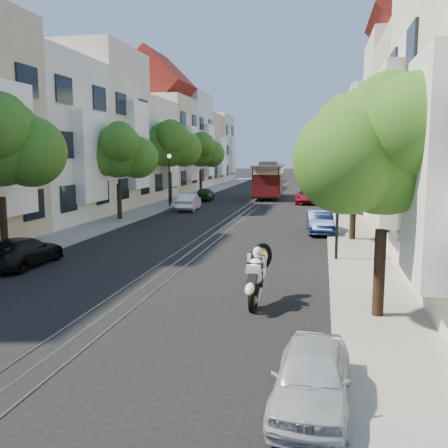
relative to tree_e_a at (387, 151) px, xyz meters
The scene contains 27 objects.
ground 32.17m from the tree_e_a, 103.17° to the left, with size 200.00×200.00×0.00m, color black.
sidewalk_east 31.33m from the tree_e_a, 90.02° to the left, with size 2.50×80.00×0.12m, color gray.
sidewalk_west 34.52m from the tree_e_a, 115.07° to the left, with size 2.50×80.00×0.12m, color gray.
rail_left 32.29m from the tree_e_a, 104.13° to the left, with size 0.06×80.00×0.02m, color gray.
rail_slot 32.16m from the tree_e_a, 103.17° to the left, with size 0.06×80.00×0.02m, color gray.
rail_right 32.04m from the tree_e_a, 102.21° to the left, with size 0.06×80.00×0.02m, color gray.
lane_line 32.16m from the tree_e_a, 103.17° to the left, with size 0.08×80.00×0.01m, color tan.
townhouses_east 31.29m from the tree_e_a, 81.53° to the left, with size 7.75×72.00×12.00m.
townhouses_west 36.38m from the tree_e_a, 121.73° to the left, with size 7.75×72.00×11.76m.
tree_e_a is the anchor object (origin of this frame).
tree_e_b 12.00m from the tree_e_a, 90.00° to the left, with size 4.93×4.08×6.68m.
tree_e_c 23.00m from the tree_e_a, 90.00° to the left, with size 4.84×3.99×6.52m.
tree_e_d 34.00m from the tree_e_a, 90.00° to the left, with size 5.01×4.16×6.85m.
tree_w_a 15.25m from the tree_e_a, 160.85° to the left, with size 4.93×4.08×6.68m.
tree_w_b 22.28m from the tree_e_a, 130.27° to the left, with size 4.72×3.87×6.27m.
tree_w_c 31.49m from the tree_e_a, 117.22° to the left, with size 5.13×4.28×7.09m.
tree_w_d 41.57m from the tree_e_a, 110.27° to the left, with size 4.84×3.99×6.52m.
lamp_east 7.26m from the tree_e_a, 97.79° to the left, with size 0.32×0.32×4.16m.
lamp_west 28.51m from the tree_e_a, 118.45° to the left, with size 0.32×0.32×4.16m.
sportbike_rider 4.85m from the tree_e_a, 169.03° to the left, with size 0.64×2.19×1.76m.
cable_car 36.14m from the tree_e_a, 100.81° to the left, with size 2.90×8.54×3.25m.
parked_car_e_near 6.50m from the tree_e_a, 108.46° to the right, with size 1.30×3.23×1.10m, color #AAB1B6.
parked_car_e_mid 14.92m from the tree_e_a, 96.61° to the left, with size 1.32×3.78×1.24m, color #0C163C.
parked_car_e_far 31.00m from the tree_e_a, 95.33° to the left, with size 1.95×4.23×1.18m, color maroon.
parked_car_w_near 13.95m from the tree_e_a, 163.42° to the left, with size 1.61×3.95×1.15m, color black.
parked_car_w_mid 26.70m from the tree_e_a, 116.18° to the left, with size 1.37×3.93×1.29m, color silver.
parked_car_w_far 34.17m from the tree_e_a, 111.17° to the left, with size 1.42×3.53×1.20m, color black.
Camera 1 is at (5.69, -16.22, 4.34)m, focal length 40.00 mm.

